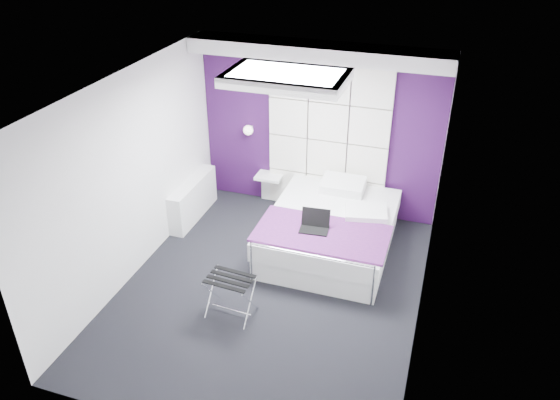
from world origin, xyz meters
name	(u,v)px	position (x,y,z in m)	size (l,w,h in m)	color
floor	(271,290)	(0.00, 0.00, 0.00)	(4.40, 4.40, 0.00)	black
ceiling	(268,89)	(0.00, 0.00, 2.60)	(4.40, 4.40, 0.00)	white
wall_back	(319,129)	(0.00, 2.20, 1.30)	(3.60, 3.60, 0.00)	white
wall_left	(131,177)	(-1.80, 0.00, 1.30)	(4.40, 4.40, 0.00)	white
wall_right	(432,227)	(1.80, 0.00, 1.30)	(4.40, 4.40, 0.00)	white
accent_wall	(319,130)	(0.00, 2.19, 1.30)	(3.58, 0.02, 2.58)	#300E3D
soffit	(317,52)	(0.00, 1.95, 2.50)	(3.58, 0.50, 0.20)	white
headboard	(328,140)	(0.15, 2.14, 1.17)	(1.80, 0.08, 2.30)	white
skylight	(286,77)	(0.00, 0.60, 2.55)	(1.36, 0.86, 0.12)	white
wall_lamp	(249,129)	(-1.05, 2.06, 1.22)	(0.15, 0.15, 0.15)	white
radiator	(193,199)	(-1.69, 1.30, 0.30)	(0.22, 1.20, 0.60)	white
bed	(330,230)	(0.48, 1.12, 0.30)	(1.69, 2.04, 0.72)	white
nightstand	(269,176)	(-0.72, 2.02, 0.49)	(0.40, 0.31, 0.04)	white
luggage_rack	(231,296)	(-0.30, -0.56, 0.26)	(0.53, 0.39, 0.52)	silver
laptop	(315,224)	(0.37, 0.68, 0.64)	(0.37, 0.26, 0.26)	black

